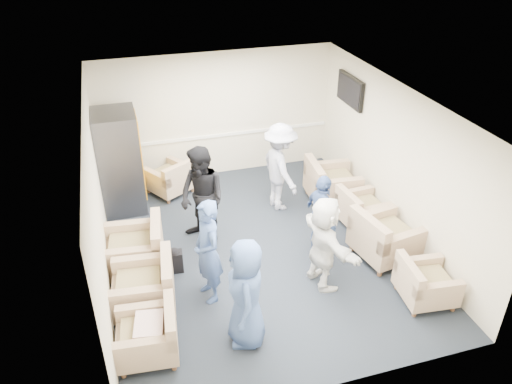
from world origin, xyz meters
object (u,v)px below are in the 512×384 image
object	(u,v)px
armchair_left_far	(138,250)
person_front_left	(246,294)
person_back_left	(202,198)
person_front_right	(324,243)
armchair_left_near	(151,336)
armchair_left_mid	(147,288)
armchair_right_midfar	(360,211)
person_mid_left	(208,252)
person_back_right	(280,167)
person_mid_right	(321,217)
vending_machine	(120,162)
armchair_corner	(171,179)
armchair_right_midnear	(383,239)
armchair_right_near	(423,284)
armchair_right_far	(329,185)

from	to	relation	value
armchair_left_far	person_front_left	world-z (taller)	person_front_left
person_back_left	person_front_right	bearing A→B (deg)	10.46
person_back_left	armchair_left_near	bearing A→B (deg)	-59.95
armchair_left_near	person_back_left	xyz separation A→B (m)	(1.18, 2.32, 0.59)
armchair_left_mid	armchair_left_far	xyz separation A→B (m)	(-0.05, 0.95, 0.01)
armchair_right_midfar	person_front_left	distance (m)	3.53
armchair_left_mid	armchair_right_midfar	world-z (taller)	armchair_left_mid
armchair_right_midfar	person_mid_left	bearing A→B (deg)	104.93
person_back_right	person_back_left	bearing A→B (deg)	106.62
person_mid_right	person_back_left	bearing A→B (deg)	58.44
person_mid_right	armchair_left_far	bearing A→B (deg)	76.51
vending_machine	person_front_left	bearing A→B (deg)	-71.56
armchair_corner	person_front_right	bearing A→B (deg)	86.29
armchair_left_mid	armchair_corner	xyz separation A→B (m)	(0.83, 3.28, -0.04)
armchair_left_mid	armchair_left_far	distance (m)	0.95
armchair_left_far	vending_machine	world-z (taller)	vending_machine
armchair_right_midfar	armchair_corner	distance (m)	3.86
armchair_left_near	person_mid_right	distance (m)	3.33
armchair_right_midnear	vending_machine	xyz separation A→B (m)	(-4.03, 2.94, 0.62)
armchair_right_midfar	person_back_left	distance (m)	2.95
person_mid_left	armchair_left_far	bearing A→B (deg)	-146.06
armchair_right_midfar	armchair_corner	bearing A→B (deg)	50.34
person_back_right	person_mid_right	size ratio (longest dim) A/B	1.16
armchair_left_far	armchair_right_near	xyz separation A→B (m)	(4.02, -1.99, -0.07)
armchair_left_far	armchair_right_midfar	size ratio (longest dim) A/B	1.21
armchair_right_midnear	person_front_left	distance (m)	2.93
person_back_left	person_mid_right	distance (m)	2.03
armchair_left_near	person_front_left	size ratio (longest dim) A/B	0.53
armchair_left_mid	armchair_right_midfar	bearing A→B (deg)	111.54
person_front_left	person_mid_left	bearing A→B (deg)	-151.72
armchair_right_near	armchair_right_midfar	distance (m)	2.12
armchair_right_near	vending_machine	xyz separation A→B (m)	(-4.10, 4.06, 0.69)
armchair_right_midnear	person_back_right	size ratio (longest dim) A/B	0.62
armchair_corner	person_back_left	bearing A→B (deg)	67.69
armchair_corner	armchair_right_midnear	bearing A→B (deg)	102.45
armchair_right_midnear	armchair_right_far	bearing A→B (deg)	-6.60
armchair_left_near	armchair_corner	bearing A→B (deg)	173.91
vending_machine	armchair_right_midfar	bearing A→B (deg)	-25.10
armchair_right_far	person_mid_right	bearing A→B (deg)	156.31
armchair_right_midfar	person_back_right	xyz separation A→B (m)	(-1.22, 1.05, 0.56)
armchair_left_far	person_mid_left	world-z (taller)	person_mid_left
armchair_left_mid	armchair_left_far	size ratio (longest dim) A/B	0.96
armchair_left_near	person_back_right	world-z (taller)	person_back_right
armchair_left_mid	person_mid_right	size ratio (longest dim) A/B	0.66
person_back_right	armchair_right_midnear	bearing A→B (deg)	-158.71
armchair_right_far	person_back_left	world-z (taller)	person_back_left
armchair_right_near	armchair_right_midnear	distance (m)	1.12
armchair_left_far	armchair_right_near	world-z (taller)	armchair_left_far
armchair_right_near	armchair_corner	world-z (taller)	armchair_corner
armchair_left_near	person_back_right	xyz separation A→B (m)	(2.84, 3.06, 0.56)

